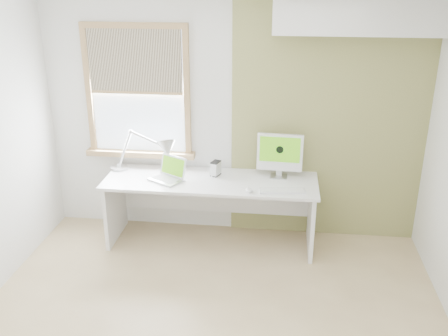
# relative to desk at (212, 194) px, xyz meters

# --- Properties ---
(room) EXTENTS (4.04, 3.54, 2.64)m
(room) POSITION_rel_desk_xyz_m (0.18, -1.44, 0.77)
(room) COLOR tan
(room) RESTS_ON ground
(accent_wall) EXTENTS (2.00, 0.02, 2.60)m
(accent_wall) POSITION_rel_desk_xyz_m (1.18, 0.30, 0.77)
(accent_wall) COLOR olive
(accent_wall) RESTS_ON room
(soffit) EXTENTS (1.60, 0.40, 0.42)m
(soffit) POSITION_rel_desk_xyz_m (1.38, 0.13, 1.87)
(soffit) COLOR white
(soffit) RESTS_ON room
(window) EXTENTS (1.20, 0.14, 1.42)m
(window) POSITION_rel_desk_xyz_m (-0.82, 0.27, 1.01)
(window) COLOR #A88252
(window) RESTS_ON room
(desk) EXTENTS (2.20, 0.70, 0.73)m
(desk) POSITION_rel_desk_xyz_m (0.00, 0.00, 0.00)
(desk) COLOR white
(desk) RESTS_ON room
(desk_lamp) EXTENTS (0.79, 0.32, 0.45)m
(desk_lamp) POSITION_rel_desk_xyz_m (-0.59, 0.08, 0.43)
(desk_lamp) COLOR silver
(desk_lamp) RESTS_ON desk
(laptop) EXTENTS (0.42, 0.39, 0.23)m
(laptop) POSITION_rel_desk_xyz_m (-0.43, -0.09, 0.25)
(laptop) COLOR silver
(laptop) RESTS_ON desk
(phone_dock) EXTENTS (0.09, 0.09, 0.14)m
(phone_dock) POSITION_rel_desk_xyz_m (0.01, 0.05, 0.23)
(phone_dock) COLOR silver
(phone_dock) RESTS_ON desk
(external_drive) EXTENTS (0.11, 0.14, 0.15)m
(external_drive) POSITION_rel_desk_xyz_m (0.04, 0.07, 0.27)
(external_drive) COLOR silver
(external_drive) RESTS_ON desk
(imac) EXTENTS (0.47, 0.16, 0.46)m
(imac) POSITION_rel_desk_xyz_m (0.70, 0.11, 0.45)
(imac) COLOR silver
(imac) RESTS_ON desk
(keyboard) EXTENTS (0.46, 0.18, 0.02)m
(keyboard) POSITION_rel_desk_xyz_m (0.74, -0.27, 0.20)
(keyboard) COLOR white
(keyboard) RESTS_ON desk
(mouse) EXTENTS (0.09, 0.12, 0.03)m
(mouse) POSITION_rel_desk_xyz_m (0.42, -0.31, 0.21)
(mouse) COLOR white
(mouse) RESTS_ON desk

